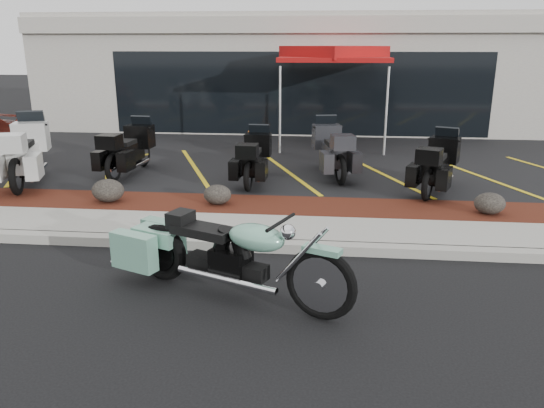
# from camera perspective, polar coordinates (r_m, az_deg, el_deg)

# --- Properties ---
(ground) EXTENTS (90.00, 90.00, 0.00)m
(ground) POSITION_cam_1_polar(r_m,az_deg,el_deg) (7.38, -1.79, -7.58)
(ground) COLOR black
(ground) RESTS_ON ground
(curb) EXTENTS (24.00, 0.25, 0.15)m
(curb) POSITION_cam_1_polar(r_m,az_deg,el_deg) (8.17, -0.97, -4.50)
(curb) COLOR gray
(curb) RESTS_ON ground
(sidewalk) EXTENTS (24.00, 1.20, 0.15)m
(sidewalk) POSITION_cam_1_polar(r_m,az_deg,el_deg) (8.82, -0.44, -2.84)
(sidewalk) COLOR gray
(sidewalk) RESTS_ON ground
(mulch_bed) EXTENTS (24.00, 1.20, 0.16)m
(mulch_bed) POSITION_cam_1_polar(r_m,az_deg,el_deg) (9.95, 0.31, -0.48)
(mulch_bed) COLOR #340D0B
(mulch_bed) RESTS_ON ground
(upper_lot) EXTENTS (26.00, 9.60, 0.15)m
(upper_lot) POSITION_cam_1_polar(r_m,az_deg,el_deg) (15.17, 2.26, 5.59)
(upper_lot) COLOR black
(upper_lot) RESTS_ON ground
(dealership_building) EXTENTS (18.00, 8.16, 4.00)m
(dealership_building) POSITION_cam_1_polar(r_m,az_deg,el_deg) (21.16, 3.43, 14.07)
(dealership_building) COLOR #A19A91
(dealership_building) RESTS_ON ground
(boulder_left) EXTENTS (0.61, 0.51, 0.43)m
(boulder_left) POSITION_cam_1_polar(r_m,az_deg,el_deg) (10.52, -17.23, 1.40)
(boulder_left) COLOR black
(boulder_left) RESTS_ON mulch_bed
(boulder_mid) EXTENTS (0.52, 0.44, 0.37)m
(boulder_mid) POSITION_cam_1_polar(r_m,az_deg,el_deg) (9.95, -5.89, 1.02)
(boulder_mid) COLOR black
(boulder_mid) RESTS_ON mulch_bed
(boulder_right) EXTENTS (0.54, 0.45, 0.38)m
(boulder_right) POSITION_cam_1_polar(r_m,az_deg,el_deg) (10.09, 22.37, 0.06)
(boulder_right) COLOR black
(boulder_right) RESTS_ON mulch_bed
(hero_cruiser) EXTENTS (3.33, 2.02, 1.15)m
(hero_cruiser) POSITION_cam_1_polar(r_m,az_deg,el_deg) (6.03, 5.33, -7.48)
(hero_cruiser) COLOR #73B397
(hero_cruiser) RESTS_ON ground
(touring_white) EXTENTS (1.67, 2.68, 1.46)m
(touring_white) POSITION_cam_1_polar(r_m,az_deg,el_deg) (13.32, -24.25, 6.04)
(touring_white) COLOR silver
(touring_white) RESTS_ON upper_lot
(touring_black_front) EXTENTS (1.01, 2.21, 1.25)m
(touring_black_front) POSITION_cam_1_polar(r_m,az_deg,el_deg) (13.29, -13.77, 6.56)
(touring_black_front) COLOR black
(touring_black_front) RESTS_ON upper_lot
(touring_black_mid) EXTENTS (0.83, 2.03, 1.17)m
(touring_black_mid) POSITION_cam_1_polar(r_m,az_deg,el_deg) (12.13, -1.40, 5.88)
(touring_black_mid) COLOR black
(touring_black_mid) RESTS_ON upper_lot
(touring_grey) EXTENTS (1.31, 2.35, 1.29)m
(touring_grey) POSITION_cam_1_polar(r_m,az_deg,el_deg) (12.83, 5.74, 6.69)
(touring_grey) COLOR #2A2B2F
(touring_grey) RESTS_ON upper_lot
(touring_black_rear) EXTENTS (1.54, 2.25, 1.22)m
(touring_black_rear) POSITION_cam_1_polar(r_m,az_deg,el_deg) (11.94, 18.08, 5.00)
(touring_black_rear) COLOR black
(touring_black_rear) RESTS_ON upper_lot
(traffic_cone) EXTENTS (0.47, 0.47, 0.51)m
(traffic_cone) POSITION_cam_1_polar(r_m,az_deg,el_deg) (15.37, -2.53, 6.98)
(traffic_cone) COLOR #F56508
(traffic_cone) RESTS_ON upper_lot
(popup_canopy) EXTENTS (3.94, 3.94, 2.83)m
(popup_canopy) POSITION_cam_1_polar(r_m,az_deg,el_deg) (15.78, 6.67, 15.59)
(popup_canopy) COLOR silver
(popup_canopy) RESTS_ON upper_lot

